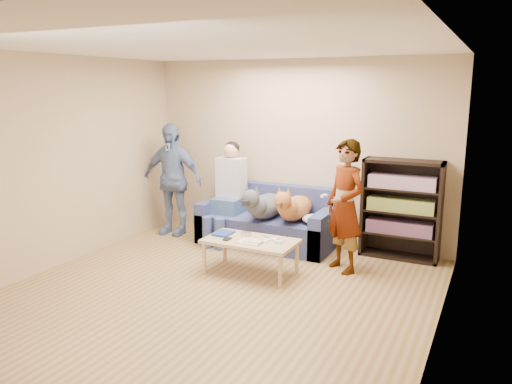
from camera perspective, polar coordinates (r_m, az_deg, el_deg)
The scene contains 26 objects.
ground at distance 5.39m, azimuth -5.79°, elevation -12.34°, with size 5.00×5.00×0.00m, color olive.
ceiling at distance 4.93m, azimuth -6.44°, elevation 16.39°, with size 5.00×5.00×0.00m, color white.
wall_back at distance 7.21m, azimuth 4.59°, elevation 4.65°, with size 4.50×4.50×0.00m, color tan.
wall_left at distance 6.48m, azimuth -23.21°, elevation 2.88°, with size 5.00×5.00×0.00m, color tan.
wall_right at distance 4.26m, azimuth 20.41°, elevation -1.17°, with size 5.00×5.00×0.00m, color tan.
blanket at distance 6.66m, azimuth 6.82°, elevation -3.12°, with size 0.36×0.31×0.13m, color silver.
person_standing_right at distance 6.07m, azimuth 10.15°, elevation -1.63°, with size 0.59×0.39×1.61m, color gray.
person_standing_left at distance 7.64m, azimuth -9.59°, elevation 1.46°, with size 0.99×0.41×1.69m, color #7697BE.
held_controller at distance 5.91m, azimuth 7.80°, elevation -0.43°, with size 0.04×0.11×0.03m, color white.
notebook_blue at distance 6.21m, azimuth -3.73°, elevation -4.73°, with size 0.20×0.26×0.03m, color navy.
papers at distance 5.88m, azimuth -0.64°, elevation -5.73°, with size 0.26×0.20×0.01m, color white.
magazine at distance 5.88m, azimuth -0.29°, elevation -5.59°, with size 0.22×0.17×0.01m, color beige.
camera_silver at distance 6.13m, azimuth -1.13°, elevation -4.80°, with size 0.11×0.06×0.05m, color silver.
controller_a at distance 5.95m, azimuth 2.22°, elevation -5.43°, with size 0.04×0.13×0.03m, color white.
controller_b at distance 5.85m, azimuth 2.61°, elevation -5.74°, with size 0.09×0.06×0.03m, color white.
headphone_cup_a at distance 5.88m, azimuth 1.02°, elevation -5.69°, with size 0.07×0.07×0.02m, color white.
headphone_cup_b at distance 5.95m, azimuth 1.35°, elevation -5.48°, with size 0.07×0.07×0.02m, color white.
pen_orange at distance 5.86m, azimuth -1.52°, elevation -5.82°, with size 0.01×0.01×0.14m, color orange.
pen_black at distance 6.09m, azimuth 1.14°, elevation -5.13°, with size 0.01×0.01×0.14m, color black.
wallet at distance 6.00m, azimuth -3.30°, elevation -5.38°, with size 0.07×0.12×0.01m, color black.
sofa at distance 7.15m, azimuth 1.39°, elevation -3.73°, with size 1.90×0.85×0.82m.
person_seated at distance 7.18m, azimuth -3.22°, elevation 0.37°, with size 0.40×0.73×1.47m.
dog_gray at distance 6.84m, azimuth 0.89°, elevation -1.51°, with size 0.38×1.23×0.55m.
dog_tan at distance 6.76m, azimuth 4.30°, elevation -1.75°, with size 0.37×1.15×0.54m.
coffee_table at distance 6.00m, azimuth -0.63°, elevation -5.89°, with size 1.10×0.60×0.42m.
bookshelf at distance 6.75m, azimuth 16.28°, elevation -1.67°, with size 1.00×0.34×1.30m.
Camera 1 is at (2.64, -4.15, 2.21)m, focal length 35.00 mm.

